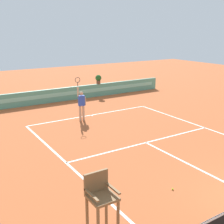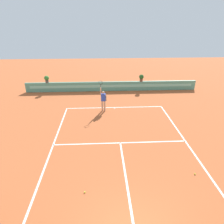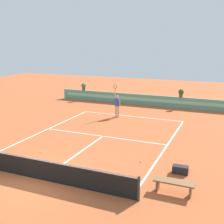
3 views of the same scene
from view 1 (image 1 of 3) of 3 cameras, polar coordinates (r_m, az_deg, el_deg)
name	(u,v)px [view 1 (image 1 of 3)]	position (r m, az deg, el deg)	size (l,w,h in m)	color
ground_plane	(151,145)	(13.83, 7.67, -6.46)	(60.00, 60.00, 0.00)	#B2562D
court_lines	(142,141)	(14.35, 5.83, -5.55)	(8.32, 11.94, 0.01)	white
back_wall_barrier	(63,94)	(22.29, -9.61, 3.39)	(18.00, 0.21, 1.00)	#599E84
umpire_chair	(101,207)	(6.94, -2.18, -18.04)	(0.60, 0.60, 2.14)	brown
tennis_player	(81,103)	(17.21, -5.97, 1.74)	(0.62, 0.26, 2.58)	tan
tennis_ball_near_baseline	(173,189)	(10.37, 11.73, -14.48)	(0.07, 0.07, 0.07)	#CCE033
potted_plant_right	(98,79)	(23.46, -2.67, 6.49)	(0.48, 0.48, 0.72)	brown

